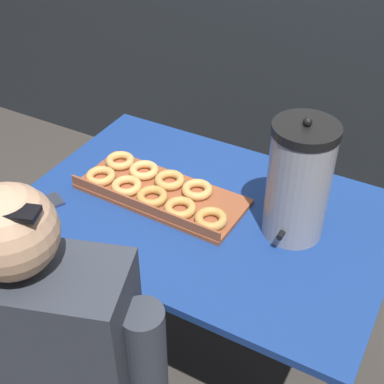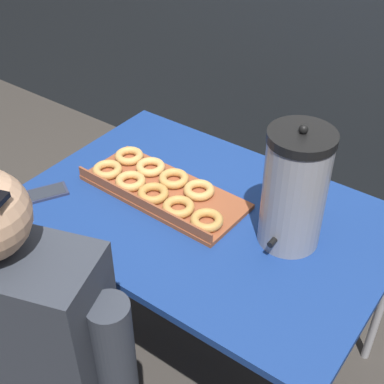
# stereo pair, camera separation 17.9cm
# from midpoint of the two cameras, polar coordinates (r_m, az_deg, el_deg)

# --- Properties ---
(ground_plane) EXTENTS (12.00, 12.00, 0.00)m
(ground_plane) POSITION_cam_midpoint_polar(r_m,az_deg,el_deg) (2.35, -1.10, -16.29)
(ground_plane) COLOR #3D3833
(folding_table) EXTENTS (1.23, 0.83, 0.75)m
(folding_table) POSITION_cam_midpoint_polar(r_m,az_deg,el_deg) (1.83, -1.36, -3.29)
(folding_table) COLOR navy
(folding_table) RESTS_ON ground
(donut_box) EXTENTS (0.60, 0.28, 0.05)m
(donut_box) POSITION_cam_midpoint_polar(r_m,az_deg,el_deg) (1.87, -6.45, 0.12)
(donut_box) COLOR brown
(donut_box) RESTS_ON folding_table
(coffee_urn) EXTENTS (0.20, 0.22, 0.42)m
(coffee_urn) POSITION_cam_midpoint_polar(r_m,az_deg,el_deg) (1.62, 8.24, 1.01)
(coffee_urn) COLOR #939399
(coffee_urn) RESTS_ON folding_table
(cell_phone) EXTENTS (0.13, 0.16, 0.01)m
(cell_phone) POSITION_cam_midpoint_polar(r_m,az_deg,el_deg) (1.92, -18.31, -1.35)
(cell_phone) COLOR #2D334C
(cell_phone) RESTS_ON folding_table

